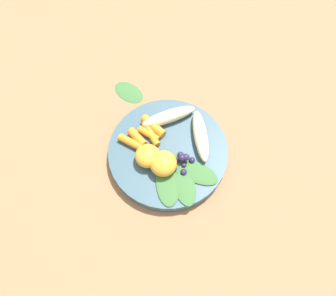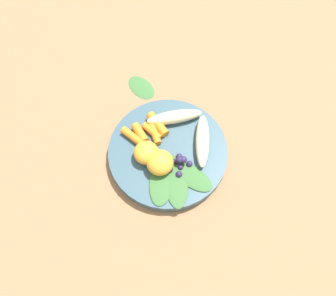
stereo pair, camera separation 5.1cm
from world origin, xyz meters
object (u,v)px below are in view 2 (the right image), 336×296
at_px(bowl, 168,153).
at_px(orange_segment_near, 160,163).
at_px(banana_peeled_left, 175,117).
at_px(banana_peeled_right, 202,141).
at_px(kale_leaf_stray, 141,87).

bearing_deg(bowl, orange_segment_near, 14.29).
height_order(bowl, banana_peeled_left, banana_peeled_left).
distance_m(banana_peeled_right, orange_segment_near, 0.10).
xyz_separation_m(bowl, orange_segment_near, (0.04, 0.01, 0.03)).
bearing_deg(banana_peeled_left, banana_peeled_right, 124.38).
height_order(banana_peeled_right, kale_leaf_stray, banana_peeled_right).
xyz_separation_m(banana_peeled_right, orange_segment_near, (0.10, -0.04, 0.01)).
xyz_separation_m(banana_peeled_left, orange_segment_near, (0.11, 0.04, 0.01)).
bearing_deg(orange_segment_near, banana_peeled_right, 158.36).
xyz_separation_m(orange_segment_near, kale_leaf_stray, (-0.14, -0.17, -0.04)).
relative_size(banana_peeled_left, orange_segment_near, 2.20).
relative_size(banana_peeled_left, banana_peeled_right, 1.00).
height_order(banana_peeled_left, banana_peeled_right, same).
height_order(banana_peeled_left, orange_segment_near, orange_segment_near).
distance_m(bowl, orange_segment_near, 0.05).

